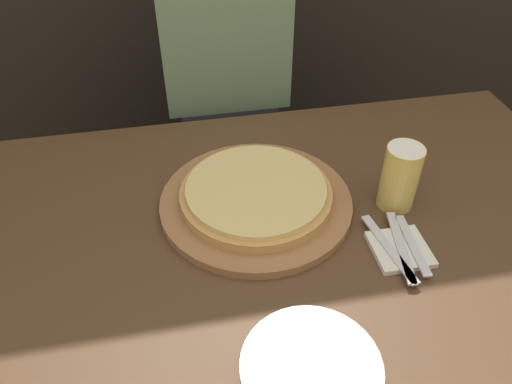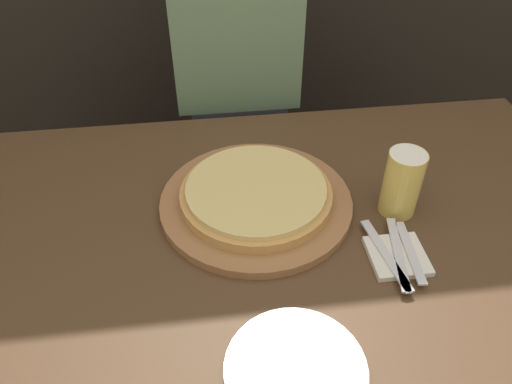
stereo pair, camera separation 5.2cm
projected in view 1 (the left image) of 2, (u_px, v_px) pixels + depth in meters
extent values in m
cube|color=#4C331E|center=(291.00, 335.00, 1.26)|extent=(1.42, 0.96, 0.71)
cylinder|color=#99663D|center=(256.00, 202.00, 1.09)|extent=(0.42, 0.42, 0.02)
cylinder|color=tan|center=(256.00, 195.00, 1.08)|extent=(0.33, 0.33, 0.02)
cylinder|color=#E0C175|center=(256.00, 188.00, 1.07)|extent=(0.30, 0.30, 0.01)
cylinder|color=#E5C65B|center=(400.00, 177.00, 1.06)|extent=(0.08, 0.08, 0.15)
cylinder|color=white|center=(406.00, 152.00, 1.01)|extent=(0.08, 0.08, 0.02)
cylinder|color=white|center=(311.00, 368.00, 0.79)|extent=(0.23, 0.23, 0.02)
cube|color=silver|center=(400.00, 249.00, 0.99)|extent=(0.11, 0.11, 0.01)
cube|color=silver|center=(389.00, 248.00, 0.98)|extent=(0.05, 0.19, 0.00)
cube|color=silver|center=(401.00, 246.00, 0.99)|extent=(0.05, 0.19, 0.00)
cube|color=silver|center=(413.00, 245.00, 0.99)|extent=(0.03, 0.16, 0.00)
cube|color=#33333D|center=(230.00, 183.00, 1.73)|extent=(0.28, 0.20, 0.69)
cube|color=slate|center=(223.00, 28.00, 1.37)|extent=(0.35, 0.20, 0.42)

